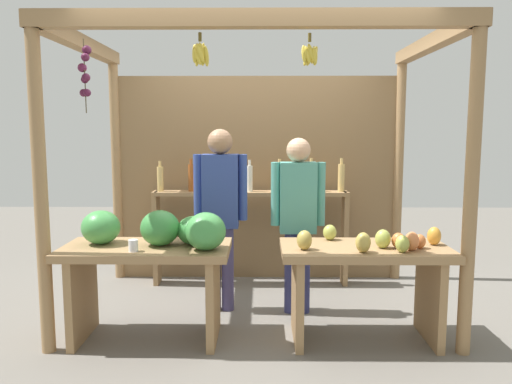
# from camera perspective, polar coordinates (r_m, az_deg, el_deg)

# --- Properties ---
(ground_plane) EXTENTS (12.00, 12.00, 0.00)m
(ground_plane) POSITION_cam_1_polar(r_m,az_deg,el_deg) (4.79, 0.02, -12.98)
(ground_plane) COLOR slate
(ground_plane) RESTS_ON ground
(market_stall) EXTENTS (3.20, 2.01, 2.46)m
(market_stall) POSITION_cam_1_polar(r_m,az_deg,el_deg) (4.95, 0.02, 4.55)
(market_stall) COLOR #99754C
(market_stall) RESTS_ON ground
(fruit_counter_left) EXTENTS (1.33, 0.65, 1.04)m
(fruit_counter_left) POSITION_cam_1_polar(r_m,az_deg,el_deg) (3.98, -11.53, -6.70)
(fruit_counter_left) COLOR #99754C
(fruit_counter_left) RESTS_ON ground
(fruit_counter_right) EXTENTS (1.30, 0.64, 0.90)m
(fruit_counter_right) POSITION_cam_1_polar(r_m,az_deg,el_deg) (4.01, 12.43, -8.59)
(fruit_counter_right) COLOR #99754C
(fruit_counter_right) RESTS_ON ground
(bottle_shelf_unit) EXTENTS (2.05, 0.22, 1.35)m
(bottle_shelf_unit) POSITION_cam_1_polar(r_m,az_deg,el_deg) (5.27, -0.48, -1.97)
(bottle_shelf_unit) COLOR #99754C
(bottle_shelf_unit) RESTS_ON ground
(vendor_man) EXTENTS (0.48, 0.22, 1.65)m
(vendor_man) POSITION_cam_1_polar(r_m,az_deg,el_deg) (4.49, -4.07, -1.23)
(vendor_man) COLOR #46406E
(vendor_man) RESTS_ON ground
(vendor_woman) EXTENTS (0.48, 0.21, 1.58)m
(vendor_woman) POSITION_cam_1_polar(r_m,az_deg,el_deg) (4.44, 4.80, -2.01)
(vendor_woman) COLOR navy
(vendor_woman) RESTS_ON ground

